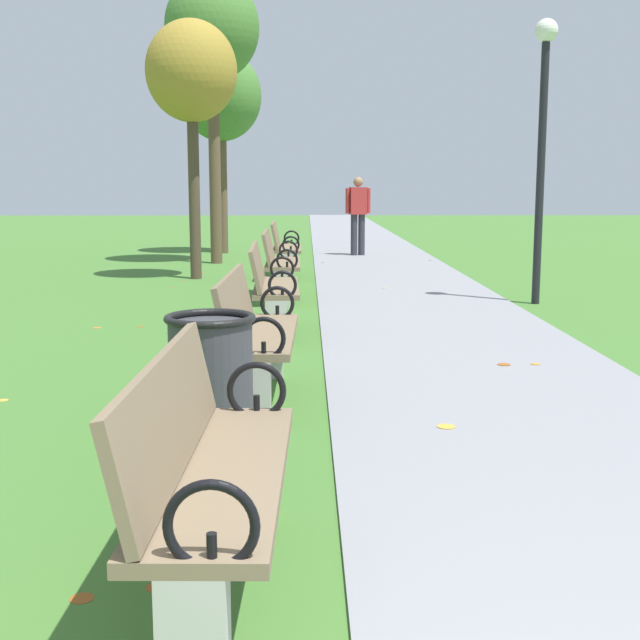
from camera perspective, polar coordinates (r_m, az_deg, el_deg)
paved_walkway at (r=18.49m, az=3.37°, el=4.54°), size 2.46×44.00×0.02m
park_bench_2 at (r=3.15m, az=-7.50°, el=-9.99°), size 0.51×1.61×0.90m
park_bench_3 at (r=5.87m, az=-4.40°, el=-0.91°), size 0.50×1.61×0.90m
park_bench_4 at (r=8.52m, az=-3.32°, el=2.27°), size 0.52×1.61×0.90m
park_bench_5 at (r=11.08m, az=-2.77°, el=3.88°), size 0.49×1.60×0.90m
park_bench_6 at (r=13.63m, az=-2.43°, el=4.89°), size 0.49×1.60×0.90m
tree_2 at (r=13.71m, az=-8.67°, el=16.08°), size 1.42×1.42×4.00m
tree_3 at (r=16.45m, az=-7.29°, el=18.75°), size 1.73×1.73×5.28m
tree_4 at (r=18.70m, az=-6.70°, el=14.68°), size 1.73×1.73×4.30m
pedestrian_walking at (r=17.74m, az=2.58°, el=7.32°), size 0.52×0.27×1.62m
trash_bin at (r=4.52m, az=-7.33°, el=-4.85°), size 0.48×0.48×0.84m
lamp_post at (r=11.00m, az=14.81°, el=13.06°), size 0.28×0.28×3.48m
scattered_leaves at (r=7.52m, az=-4.35°, el=-2.36°), size 4.75×17.11×0.02m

